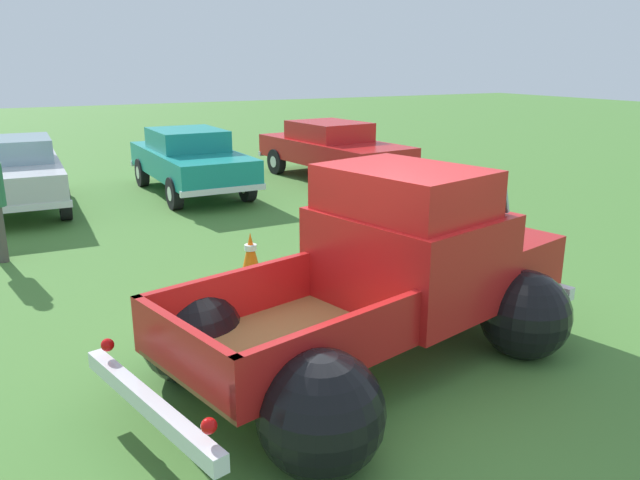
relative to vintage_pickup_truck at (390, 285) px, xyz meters
The scene contains 6 objects.
ground_plane 0.85m from the vintage_pickup_truck, 166.62° to the right, with size 80.00×80.00×0.00m, color #477A33.
vintage_pickup_truck is the anchor object (origin of this frame).
show_car_0 9.42m from the vintage_pickup_truck, 108.89° to the left, with size 2.05×4.19×1.43m.
show_car_1 8.85m from the vintage_pickup_truck, 86.10° to the left, with size 1.82×4.36×1.43m.
show_car_2 9.85m from the vintage_pickup_truck, 64.19° to the left, with size 2.26×4.74×1.43m.
lane_cone_0 2.95m from the vintage_pickup_truck, 96.65° to the left, with size 0.36×0.36×0.63m.
Camera 1 is at (-2.97, -4.70, 2.91)m, focal length 34.77 mm.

